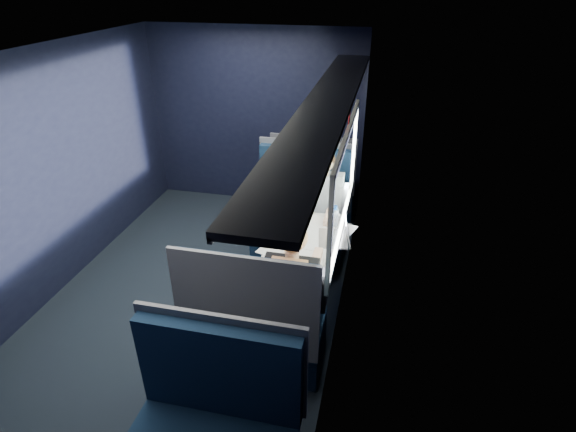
% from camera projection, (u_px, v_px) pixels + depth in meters
% --- Properties ---
extents(ground, '(2.80, 4.20, 0.01)m').
position_uv_depth(ground, '(203.00, 288.00, 4.60)').
color(ground, black).
extents(room_shell, '(3.00, 4.40, 2.40)m').
position_uv_depth(room_shell, '(189.00, 152.00, 3.88)').
color(room_shell, black).
rests_on(room_shell, ground).
extents(table, '(0.62, 1.00, 0.74)m').
position_uv_depth(table, '(302.00, 245.00, 4.08)').
color(table, '#54565E').
rests_on(table, ground).
extents(seat_bay_near, '(1.04, 0.62, 1.26)m').
position_uv_depth(seat_bay_near, '(300.00, 220.00, 4.98)').
color(seat_bay_near, '#0B1B31').
rests_on(seat_bay_near, ground).
extents(seat_bay_far, '(1.04, 0.62, 1.26)m').
position_uv_depth(seat_bay_far, '(257.00, 328.00, 3.49)').
color(seat_bay_far, '#0B1B31').
rests_on(seat_bay_far, ground).
extents(seat_row_front, '(1.04, 0.51, 1.16)m').
position_uv_depth(seat_row_front, '(315.00, 187.00, 5.78)').
color(seat_row_front, '#0B1B31').
rests_on(seat_row_front, ground).
extents(man, '(0.53, 0.56, 1.32)m').
position_uv_depth(man, '(322.00, 206.00, 4.64)').
color(man, black).
rests_on(man, ground).
extents(woman, '(0.53, 0.56, 1.32)m').
position_uv_depth(woman, '(293.00, 287.00, 3.44)').
color(woman, black).
rests_on(woman, ground).
extents(papers, '(0.83, 1.00, 0.01)m').
position_uv_depth(papers, '(309.00, 239.00, 4.03)').
color(papers, white).
rests_on(papers, table).
extents(laptop, '(0.30, 0.37, 0.25)m').
position_uv_depth(laptop, '(340.00, 234.00, 3.98)').
color(laptop, silver).
rests_on(laptop, table).
extents(bottle_small, '(0.06, 0.06, 0.21)m').
position_uv_depth(bottle_small, '(335.00, 217.00, 4.19)').
color(bottle_small, silver).
rests_on(bottle_small, table).
extents(cup, '(0.06, 0.06, 0.08)m').
position_uv_depth(cup, '(337.00, 218.00, 4.28)').
color(cup, white).
rests_on(cup, table).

